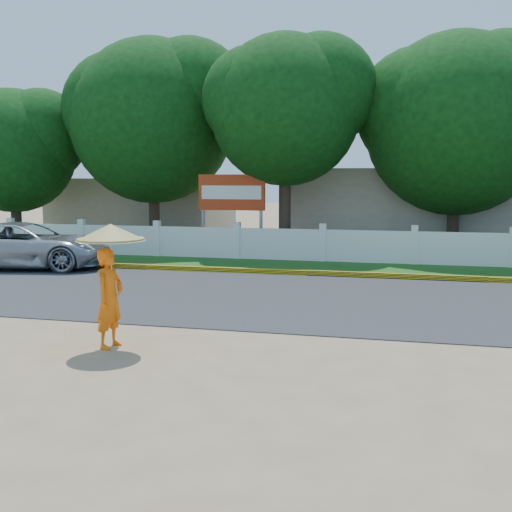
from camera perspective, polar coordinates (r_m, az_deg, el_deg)
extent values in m
plane|color=#9E8460|center=(11.02, -2.57, -7.96)|extent=(120.00, 120.00, 0.00)
cube|color=#38383A|center=(15.28, 2.30, -3.69)|extent=(60.00, 7.00, 0.02)
cube|color=#2D601E|center=(20.38, 5.35, -1.00)|extent=(60.00, 3.50, 0.03)
cube|color=yellow|center=(18.71, 4.55, -1.51)|extent=(40.00, 0.18, 0.16)
cube|color=silver|center=(21.73, 5.96, 0.91)|extent=(40.00, 0.10, 1.10)
cube|color=#B7AD99|center=(28.22, 14.05, 4.27)|extent=(10.00, 6.00, 3.20)
cube|color=#B7AD99|center=(32.02, -9.97, 4.32)|extent=(8.00, 5.00, 2.80)
imported|color=#A4A7AC|center=(21.31, -19.79, 0.89)|extent=(5.63, 3.51, 1.45)
imported|color=orange|center=(11.00, -12.89, -3.69)|extent=(0.48, 0.66, 1.68)
cylinder|color=#939398|center=(10.88, -12.74, -0.36)|extent=(0.02, 0.02, 1.09)
cone|color=tan|center=(10.83, -12.81, 2.08)|extent=(1.15, 1.15, 0.28)
cylinder|color=gray|center=(23.84, -4.70, 2.55)|extent=(0.12, 0.12, 2.00)
cylinder|color=gray|center=(23.23, 0.44, 2.45)|extent=(0.12, 0.12, 2.00)
cube|color=#AC3112|center=(23.45, -2.18, 5.67)|extent=(2.50, 0.12, 1.30)
cube|color=silver|center=(23.39, -2.22, 5.67)|extent=(2.25, 0.02, 0.49)
cylinder|color=#473828|center=(23.68, 2.57, 4.66)|extent=(0.44, 0.44, 3.76)
sphere|color=#114C13|center=(23.78, 2.62, 12.83)|extent=(5.47, 5.47, 5.47)
cylinder|color=#473828|center=(29.16, -20.53, 3.46)|extent=(0.44, 0.44, 2.53)
sphere|color=#114C13|center=(29.14, -20.76, 8.73)|extent=(5.17, 5.17, 5.17)
cylinder|color=#473828|center=(26.85, -9.03, 4.36)|extent=(0.44, 0.44, 3.28)
sphere|color=#114C13|center=(26.92, -9.18, 11.75)|extent=(6.65, 6.65, 6.65)
cylinder|color=#473828|center=(24.81, 17.12, 3.52)|extent=(0.44, 0.44, 2.94)
sphere|color=#114C13|center=(24.84, 17.40, 11.12)|extent=(6.62, 6.62, 6.62)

